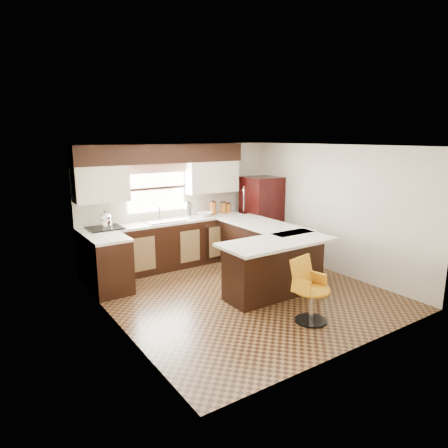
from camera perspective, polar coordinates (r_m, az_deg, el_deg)
floor at (r=6.73m, az=2.63°, el=-9.79°), size 4.40×4.40×0.00m
ceiling at (r=6.23m, az=2.86°, el=11.09°), size 4.40×4.40×0.00m
wall_back at (r=8.22m, az=-6.43°, el=2.94°), size 4.40×0.00×4.40m
wall_front at (r=4.84m, az=18.44°, el=-4.35°), size 4.40×0.00×4.40m
wall_left at (r=5.43m, az=-15.41°, el=-2.38°), size 0.00×4.40×4.40m
wall_right at (r=7.79m, az=15.28°, el=2.05°), size 0.00×4.40×4.40m
base_cab_back at (r=7.92m, az=-8.18°, el=-3.03°), size 3.30×0.60×0.90m
base_cab_left at (r=6.87m, az=-16.03°, el=-5.83°), size 0.60×0.70×0.90m
counter_back at (r=7.81m, az=-8.29°, el=0.31°), size 3.30×0.60×0.04m
counter_left at (r=6.74m, az=-16.27°, el=-2.01°), size 0.60×0.70×0.04m
soffit at (r=7.78m, az=-8.66°, el=9.91°), size 3.40×0.35×0.36m
upper_cab_left at (r=7.38m, az=-17.16°, el=5.47°), size 0.94×0.35×0.64m
upper_cab_right at (r=8.33m, az=-1.77°, el=6.75°), size 1.14×0.35×0.64m
window_pane at (r=7.93m, az=-9.64°, el=5.06°), size 1.20×0.02×0.90m
valance at (r=7.86m, az=-9.62°, el=7.85°), size 1.30×0.06×0.18m
sink at (r=7.76m, az=-8.57°, el=0.51°), size 0.75×0.45×0.03m
dishwasher at (r=8.15m, az=-0.96°, el=-2.60°), size 0.58×0.03×0.78m
cooktop at (r=7.36m, az=-16.68°, el=-0.55°), size 0.58×0.50×0.02m
peninsula_long at (r=7.57m, az=5.36°, el=-3.68°), size 0.60×1.95×0.90m
peninsula_return at (r=6.54m, az=7.17°, el=-6.35°), size 1.65×0.60×0.90m
counter_pen_long at (r=7.49m, az=5.73°, el=-0.14°), size 0.84×1.95×0.04m
counter_pen_return at (r=6.33m, az=7.68°, el=-2.54°), size 1.89×0.84×0.04m
refrigerator at (r=8.75m, az=5.36°, el=1.20°), size 0.73×0.70×1.69m
bar_chair at (r=5.71m, az=12.52°, el=-9.36°), size 0.57×0.57×0.91m
kettle at (r=7.33m, az=-16.57°, el=0.67°), size 0.21×0.21×0.29m
percolator at (r=8.00m, az=-5.06°, el=1.96°), size 0.15×0.15×0.30m
mixing_bowl at (r=8.21m, az=-2.72°, el=1.44°), size 0.30×0.30×0.07m
canister_large at (r=8.31m, az=-1.59°, el=2.24°), size 0.14×0.14×0.26m
canister_med at (r=8.45m, az=-0.12°, el=2.29°), size 0.12×0.12×0.22m
canister_small at (r=8.52m, az=0.58°, el=2.26°), size 0.12×0.12×0.19m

